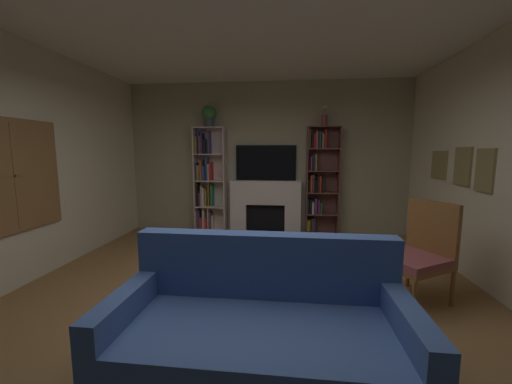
# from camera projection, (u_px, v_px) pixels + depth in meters

# --- Properties ---
(ground_plane) EXTENTS (7.29, 7.29, 0.00)m
(ground_plane) POSITION_uv_depth(u_px,v_px,m) (243.00, 310.00, 3.00)
(ground_plane) COLOR olive
(wall_back_accent) EXTENTS (5.41, 0.06, 2.86)m
(wall_back_accent) POSITION_uv_depth(u_px,v_px,m) (266.00, 158.00, 5.83)
(wall_back_accent) COLOR tan
(wall_back_accent) RESTS_ON ground_plane
(fireplace) EXTENTS (1.44, 0.50, 1.01)m
(fireplace) POSITION_uv_depth(u_px,v_px,m) (265.00, 206.00, 5.82)
(fireplace) COLOR white
(fireplace) RESTS_ON ground_plane
(tv) EXTENTS (1.14, 0.06, 0.67)m
(tv) POSITION_uv_depth(u_px,v_px,m) (266.00, 163.00, 5.78)
(tv) COLOR black
(tv) RESTS_ON fireplace
(bookshelf_left) EXTENTS (0.59, 0.30, 2.01)m
(bookshelf_left) POSITION_uv_depth(u_px,v_px,m) (208.00, 183.00, 5.88)
(bookshelf_left) COLOR silver
(bookshelf_left) RESTS_ON ground_plane
(bookshelf_right) EXTENTS (0.59, 0.28, 2.01)m
(bookshelf_right) POSITION_uv_depth(u_px,v_px,m) (319.00, 181.00, 5.65)
(bookshelf_right) COLOR brown
(bookshelf_right) RESTS_ON ground_plane
(potted_plant) EXTENTS (0.27, 0.27, 0.39)m
(potted_plant) POSITION_uv_depth(u_px,v_px,m) (209.00, 115.00, 5.66)
(potted_plant) COLOR #474A5F
(potted_plant) RESTS_ON bookshelf_left
(vase_with_flowers) EXTENTS (0.10, 0.10, 0.36)m
(vase_with_flowers) POSITION_uv_depth(u_px,v_px,m) (324.00, 119.00, 5.45)
(vase_with_flowers) COLOR #943A43
(vase_with_flowers) RESTS_ON bookshelf_right
(couch) EXTENTS (1.95, 0.93, 0.95)m
(couch) POSITION_uv_depth(u_px,v_px,m) (261.00, 340.00, 2.03)
(couch) COLOR #4260A1
(couch) RESTS_ON ground_plane
(armchair) EXTENTS (0.81, 0.79, 1.04)m
(armchair) POSITION_uv_depth(u_px,v_px,m) (419.00, 252.00, 3.16)
(armchair) COLOR brown
(armchair) RESTS_ON ground_plane
(coffee_table) EXTENTS (0.74, 0.46, 0.40)m
(coffee_table) POSITION_uv_depth(u_px,v_px,m) (268.00, 287.00, 2.77)
(coffee_table) COLOR #896347
(coffee_table) RESTS_ON ground_plane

